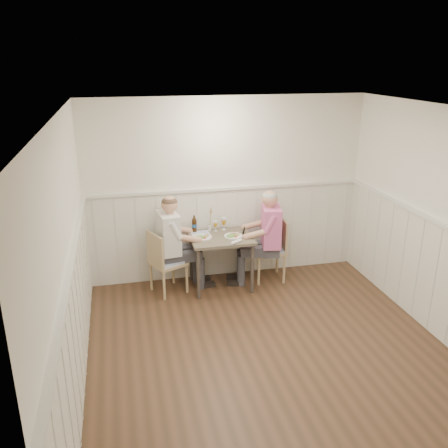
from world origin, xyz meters
name	(u,v)px	position (x,y,z in m)	size (l,w,h in m)	color
ground_plane	(274,359)	(0.00, 0.00, 0.00)	(4.50, 4.50, 0.00)	#432E1D
room_shell	(280,227)	(0.00, 0.00, 1.52)	(4.04, 4.54, 2.60)	white
wainscot	(257,275)	(0.00, 0.69, 0.69)	(4.00, 4.49, 1.34)	white
dining_table	(221,244)	(-0.18, 1.84, 0.64)	(0.84, 0.70, 0.75)	#544D41
chair_right	(273,247)	(0.61, 1.91, 0.50)	(0.46, 0.46, 0.92)	#9C7D53
chair_left	(165,260)	(-0.97, 1.82, 0.48)	(0.55, 0.55, 0.89)	#9C7D53
man_in_pink	(267,244)	(0.49, 1.81, 0.58)	(0.70, 0.51, 1.39)	#3F3F47
diner_cream	(172,251)	(-0.85, 1.88, 0.58)	(0.68, 0.48, 1.38)	#3F3F47
plate_man	(233,235)	(-0.02, 1.79, 0.77)	(0.25, 0.25, 0.06)	white
plate_diner	(202,237)	(-0.45, 1.83, 0.77)	(0.26, 0.26, 0.06)	white
beer_glass_a	(224,222)	(-0.08, 2.09, 0.87)	(0.07, 0.07, 0.18)	silver
beer_glass_b	(215,224)	(-0.21, 2.06, 0.86)	(0.06, 0.06, 0.16)	silver
beer_bottle	(194,225)	(-0.50, 2.10, 0.86)	(0.07, 0.07, 0.24)	#311C0B
rolled_napkin	(236,242)	(-0.04, 1.55, 0.77)	(0.19, 0.14, 0.04)	white
grass_vase	(210,220)	(-0.28, 2.09, 0.92)	(0.04, 0.04, 0.37)	silver
gingham_mat	(200,233)	(-0.43, 2.02, 0.75)	(0.26, 0.21, 0.01)	#6C85C5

